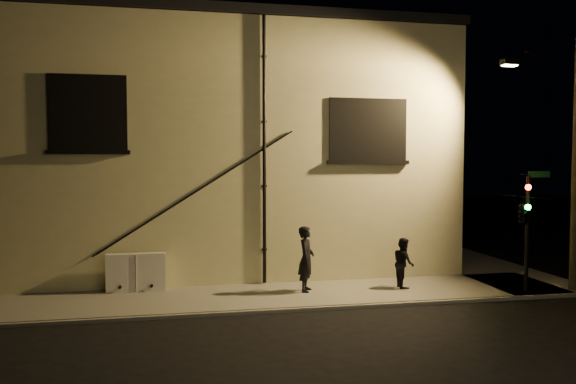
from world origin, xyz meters
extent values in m
plane|color=black|center=(0.00, 0.00, 0.00)|extent=(90.00, 90.00, 0.00)
cube|color=slate|center=(-3.00, 1.50, 0.06)|extent=(20.00, 3.00, 0.12)
cube|color=slate|center=(6.50, 8.00, 0.06)|extent=(3.00, 16.00, 0.12)
cube|color=beige|center=(-3.00, 9.00, 4.25)|extent=(16.00, 12.00, 8.50)
cube|color=black|center=(-3.00, 9.00, 8.65)|extent=(16.20, 12.20, 0.30)
cube|color=black|center=(-7.00, 2.98, 5.40)|extent=(2.20, 0.10, 2.20)
cube|color=black|center=(-7.00, 3.00, 5.40)|extent=(1.98, 0.05, 1.98)
cube|color=black|center=(1.60, 2.98, 5.00)|extent=(2.60, 0.10, 2.00)
cube|color=#A5B28C|center=(1.60, 3.00, 5.00)|extent=(2.38, 0.05, 1.78)
cylinder|color=black|center=(-1.80, 2.92, 4.31)|extent=(0.11, 0.11, 8.30)
cylinder|color=black|center=(-4.00, 2.95, 3.00)|extent=(5.96, 0.04, 3.75)
cylinder|color=black|center=(-3.88, 2.95, 3.06)|extent=(5.96, 0.04, 3.75)
cube|color=white|center=(-5.69, 2.70, 0.68)|extent=(1.71, 0.29, 1.13)
imported|color=black|center=(-0.75, 1.69, 1.09)|extent=(0.69, 0.83, 1.93)
imported|color=black|center=(2.28, 1.59, 0.88)|extent=(0.65, 0.79, 1.52)
cylinder|color=black|center=(5.58, 0.30, 1.83)|extent=(0.12, 0.12, 3.42)
imported|color=black|center=(5.36, 0.18, 2.56)|extent=(0.71, 2.10, 0.83)
sphere|color=#FF140C|center=(5.38, 0.00, 3.23)|extent=(0.17, 0.17, 0.17)
sphere|color=#14FF3F|center=(5.38, 0.00, 2.66)|extent=(0.17, 0.17, 0.17)
cube|color=#0C4C1E|center=(5.93, 0.30, 3.59)|extent=(0.70, 0.03, 0.18)
cylinder|color=black|center=(6.40, 0.83, 7.12)|extent=(1.94, 1.05, 0.10)
cube|color=black|center=(5.60, 1.38, 7.01)|extent=(0.55, 0.28, 0.18)
cube|color=#FFC672|center=(5.60, 1.38, 6.91)|extent=(0.42, 0.20, 0.04)
camera|label=1|loc=(-4.54, -14.33, 3.99)|focal=35.00mm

